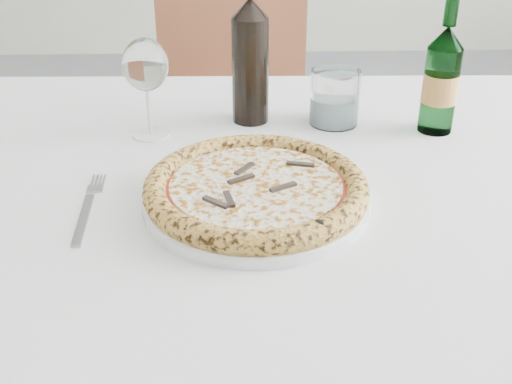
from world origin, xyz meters
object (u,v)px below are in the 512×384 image
tumbler (334,101)px  beer_bottle (441,80)px  chair_far (234,110)px  pizza (256,188)px  wine_glass (146,67)px  wine_bottle (250,59)px  plate (256,199)px  dining_table (254,219)px

tumbler → beer_bottle: 0.18m
chair_far → pizza: (0.03, -0.92, 0.25)m
pizza → tumbler: bearing=62.7°
beer_bottle → pizza: bearing=-142.2°
beer_bottle → wine_glass: bearing=-179.5°
pizza → wine_bottle: size_ratio=1.17×
wine_glass → beer_bottle: (0.49, 0.00, -0.03)m
plate → beer_bottle: beer_bottle is taller
dining_table → tumbler: bearing=51.5°
chair_far → wine_bottle: (0.03, -0.61, 0.33)m
plate → dining_table: bearing=90.0°
chair_far → plate: chair_far is taller
dining_table → wine_glass: size_ratio=9.25×
wine_glass → tumbler: 0.33m
dining_table → beer_bottle: size_ratio=6.84×
pizza → beer_bottle: size_ratio=1.36×
dining_table → chair_far: 0.83m
plate → chair_far: bearing=91.6°
chair_far → beer_bottle: beer_bottle is taller
wine_glass → wine_bottle: size_ratio=0.64×
beer_bottle → chair_far: bearing=117.1°
chair_far → beer_bottle: bearing=-62.9°
pizza → wine_glass: (-0.17, 0.24, 0.09)m
wine_glass → plate: bearing=-55.1°
pizza → wine_bottle: bearing=89.7°
chair_far → wine_glass: bearing=-102.0°
pizza → wine_glass: wine_glass is taller
plate → pizza: size_ratio=1.01×
chair_far → wine_bottle: size_ratio=3.57×
tumbler → wine_bottle: wine_bottle is taller
plate → wine_bottle: (0.00, 0.30, 0.10)m
plate → pizza: bearing=-120.0°
dining_table → wine_bottle: bearing=89.6°
wine_glass → beer_bottle: bearing=0.5°
dining_table → beer_bottle: 0.39m
pizza → wine_bottle: 0.32m
wine_glass → tumbler: wine_glass is taller
dining_table → pizza: size_ratio=5.04×
pizza → beer_bottle: 0.41m
chair_far → pizza: 0.95m
beer_bottle → wine_bottle: bearing=169.7°
tumbler → chair_far: bearing=105.4°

